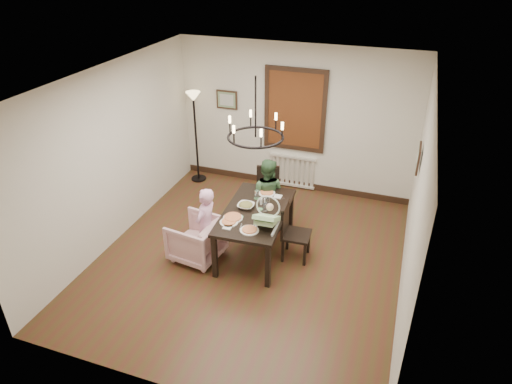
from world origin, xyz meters
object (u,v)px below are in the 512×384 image
Objects in this scene: dining_table at (256,215)px; elderly_woman at (206,232)px; seated_man at (267,200)px; drinking_glass at (265,208)px; baby_bouncer at (267,216)px; chair_far at (267,193)px; floor_lamp at (196,139)px; armchair at (196,239)px; chair_right at (297,232)px.

elderly_woman is at bearing -148.66° from dining_table.
drinking_glass is (0.21, -0.73, 0.30)m from seated_man.
dining_table is 0.52m from baby_bouncer.
dining_table is at bearing -170.96° from drinking_glass.
chair_far is at bearing 105.14° from baby_bouncer.
baby_bouncer reaches higher than drinking_glass.
floor_lamp is (-1.76, 0.88, 0.45)m from chair_far.
dining_table is at bearing 132.15° from elderly_woman.
chair_far reaches higher than dining_table.
dining_table is 1.64× the size of elderly_woman.
dining_table is 0.93× the size of floor_lamp.
elderly_woman is at bearing -120.82° from chair_far.
armchair is at bearing -154.44° from drinking_glass.
baby_bouncer is at bearing -86.01° from chair_far.
chair_right is 0.52× the size of floor_lamp.
floor_lamp is at bearing 136.88° from drinking_glass.
elderly_woman is at bearing -177.74° from baby_bouncer.
chair_far is 7.16× the size of drinking_glass.
chair_far is at bearing 106.10° from drinking_glass.
baby_bouncer is (1.10, 0.08, 0.59)m from armchair.
armchair is at bearing 55.49° from seated_man.
floor_lamp reaches higher than armchair.
dining_table is 1.12m from chair_far.
elderly_woman is 8.09× the size of drinking_glass.
chair_right is (0.80, -1.02, 0.02)m from chair_far.
floor_lamp is (-2.07, 1.94, 0.08)m from drinking_glass.
seated_man is at bearing 42.35° from chair_right.
elderly_woman reaches higher than chair_right.
baby_bouncer reaches higher than chair_right.
dining_table is at bearing 92.64° from seated_man.
drinking_glass is at bearing 123.22° from armchair.
chair_right is 1.28× the size of armchair.
floor_lamp is (-1.12, 2.39, 0.57)m from armchair.
elderly_woman is 2.75m from floor_lamp.
armchair is (-0.81, -0.43, -0.34)m from dining_table.
baby_bouncer is at bearing 105.59° from seated_man.
elderly_woman is 0.95m from drinking_glass.
seated_man is at bearing -87.19° from chair_far.
floor_lamp is (-1.30, 2.39, 0.39)m from elderly_woman.
seated_man is at bearing 162.24° from elderly_woman.
floor_lamp reaches higher than chair_right.
floor_lamp reaches higher than seated_man.
seated_man is at bearing 155.61° from armchair.
seated_man is 2.08× the size of baby_bouncer.
seated_man reaches higher than elderly_woman.
baby_bouncer is at bearing 137.73° from chair_right.
baby_bouncer is at bearing -46.18° from floor_lamp.
dining_table is at bearing 127.04° from baby_bouncer.
dining_table is 3.33× the size of baby_bouncer.
drinking_glass is (-0.15, 0.38, -0.10)m from baby_bouncer.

